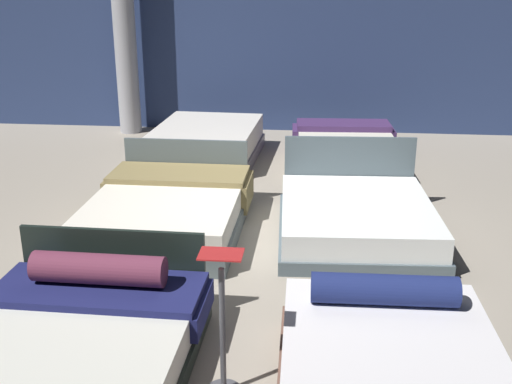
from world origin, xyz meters
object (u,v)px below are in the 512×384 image
object	(u,v)px
bed_5	(347,150)
price_sign	(223,341)
bed_1	(392,380)
bed_0	(70,353)
bed_3	(356,218)
bed_2	(168,210)
bed_4	(207,143)
support_pillar	(125,32)

from	to	relation	value
bed_5	price_sign	bearing A→B (deg)	-103.60
bed_1	bed_5	world-z (taller)	bed_1
bed_5	price_sign	size ratio (longest dim) A/B	2.12
bed_1	bed_0	bearing A→B (deg)	175.70
bed_5	bed_1	bearing A→B (deg)	-92.36
bed_5	bed_3	bearing A→B (deg)	-93.25
bed_0	bed_2	xyz separation A→B (m)	(0.05, 2.73, 0.02)
bed_0	bed_2	bearing A→B (deg)	89.87
bed_0	price_sign	size ratio (longest dim) A/B	2.11
bed_5	price_sign	xyz separation A→B (m)	(-1.03, -5.59, 0.20)
bed_0	price_sign	world-z (taller)	price_sign
bed_3	bed_5	xyz separation A→B (m)	(0.00, 2.79, -0.00)
bed_2	bed_4	world-z (taller)	bed_2
bed_2	bed_4	size ratio (longest dim) A/B	1.03
bed_1	bed_3	size ratio (longest dim) A/B	1.01
bed_1	bed_4	size ratio (longest dim) A/B	0.99
bed_3	bed_5	world-z (taller)	bed_3
bed_0	support_pillar	bearing A→B (deg)	104.19
bed_2	support_pillar	xyz separation A→B (m)	(-1.73, 4.41, 1.52)
bed_2	bed_5	world-z (taller)	bed_2
bed_3	bed_4	xyz separation A→B (m)	(-2.12, 2.81, 0.05)
bed_0	bed_1	bearing A→B (deg)	-2.09
bed_1	price_sign	world-z (taller)	price_sign
bed_3	bed_5	distance (m)	2.79
bed_1	bed_5	distance (m)	5.66
support_pillar	price_sign	bearing A→B (deg)	-68.97
bed_0	bed_3	size ratio (longest dim) A/B	1.08
bed_3	bed_4	world-z (taller)	bed_3
bed_4	bed_5	bearing A→B (deg)	2.19
bed_2	bed_1	bearing A→B (deg)	-52.64
bed_3	price_sign	size ratio (longest dim) A/B	1.96
bed_4	bed_1	bearing A→B (deg)	-66.14
support_pillar	bed_4	bearing A→B (deg)	-43.47
bed_5	support_pillar	xyz separation A→B (m)	(-3.80, 1.60, 1.55)
bed_2	support_pillar	bearing A→B (deg)	111.86
bed_3	bed_4	distance (m)	3.52
bed_0	bed_1	world-z (taller)	bed_0
bed_0	bed_5	bearing A→B (deg)	70.08
bed_2	support_pillar	size ratio (longest dim) A/B	0.61
bed_1	bed_2	bearing A→B (deg)	125.68
bed_2	bed_4	bearing A→B (deg)	91.70
bed_5	support_pillar	world-z (taller)	support_pillar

